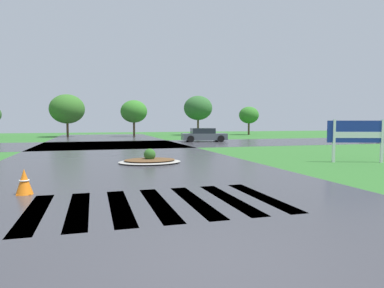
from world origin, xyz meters
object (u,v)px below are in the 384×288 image
car_dark_suv (380,135)px  median_island (150,160)px  estate_billboard (358,134)px  traffic_cone (24,182)px  car_silver_hatch (204,135)px

car_dark_suv → median_island: bearing=-163.3°
estate_billboard → traffic_cone: (-13.96, -3.49, -1.04)m
car_dark_suv → traffic_cone: car_dark_suv is taller
car_silver_hatch → traffic_cone: (-12.24, -21.90, -0.29)m
traffic_cone → median_island: bearing=54.2°
median_island → car_dark_suv: (25.06, 11.51, 0.50)m
median_island → car_dark_suv: bearing=24.7°
traffic_cone → car_silver_hatch: bearing=60.8°
median_island → traffic_cone: 7.41m
estate_billboard → traffic_cone: size_ratio=4.01×
car_silver_hatch → car_dark_suv: size_ratio=1.07×
median_island → car_dark_suv: car_dark_suv is taller
estate_billboard → traffic_cone: bearing=32.8°
estate_billboard → car_dark_suv: size_ratio=0.65×
estate_billboard → traffic_cone: 14.42m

